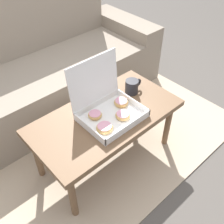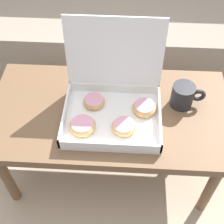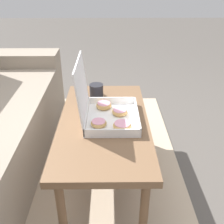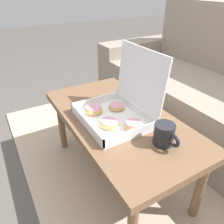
% 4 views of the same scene
% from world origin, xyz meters
% --- Properties ---
extents(ground_plane, '(12.00, 12.00, 0.00)m').
position_xyz_m(ground_plane, '(0.00, 0.00, 0.00)').
color(ground_plane, '#514C47').
extents(area_rug, '(2.33, 1.81, 0.01)m').
position_xyz_m(area_rug, '(0.00, 0.30, 0.01)').
color(area_rug, tan).
rests_on(area_rug, ground_plane).
extents(couch, '(2.21, 0.81, 0.95)m').
position_xyz_m(couch, '(0.00, 0.81, 0.32)').
color(couch, gray).
rests_on(couch, ground_plane).
extents(coffee_table, '(1.00, 0.52, 0.45)m').
position_xyz_m(coffee_table, '(0.00, -0.08, 0.40)').
color(coffee_table, brown).
rests_on(coffee_table, ground_plane).
extents(pastry_box, '(0.38, 0.34, 0.36)m').
position_xyz_m(pastry_box, '(0.01, -0.09, 0.51)').
color(pastry_box, white).
rests_on(pastry_box, coffee_table).
extents(coffee_mug, '(0.14, 0.09, 0.10)m').
position_xyz_m(coffee_mug, '(0.30, -0.03, 0.50)').
color(coffee_mug, '#232328').
rests_on(coffee_mug, coffee_table).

